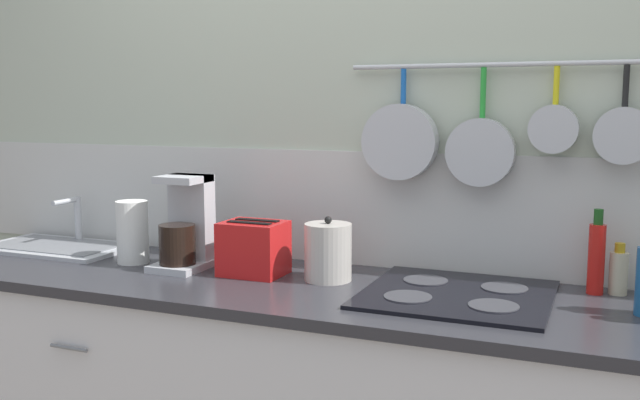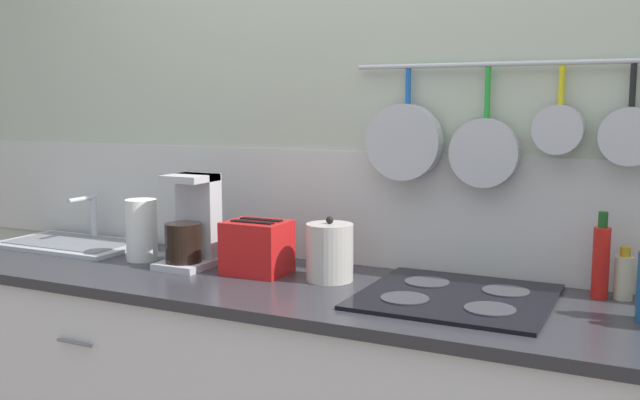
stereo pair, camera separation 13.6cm
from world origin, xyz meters
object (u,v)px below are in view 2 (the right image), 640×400
(toaster, at_px, (257,247))
(coffee_maker, at_px, (192,228))
(kettle, at_px, (330,252))
(bottle_sesame_oil, at_px, (601,260))
(paper_towel_roll, at_px, (142,230))
(bottle_dish_soap, at_px, (624,276))

(toaster, bearing_deg, coffee_maker, 179.66)
(kettle, distance_m, bottle_sesame_oil, 0.82)
(paper_towel_roll, bearing_deg, kettle, 2.27)
(coffee_maker, distance_m, kettle, 0.52)
(toaster, bearing_deg, bottle_sesame_oil, 9.41)
(kettle, bearing_deg, bottle_dish_soap, 11.20)
(toaster, distance_m, kettle, 0.26)
(paper_towel_roll, relative_size, toaster, 1.02)
(bottle_dish_soap, bearing_deg, coffee_maker, -172.11)
(toaster, distance_m, bottle_sesame_oil, 1.07)
(coffee_maker, bearing_deg, bottle_sesame_oil, 7.49)
(coffee_maker, bearing_deg, paper_towel_roll, -177.84)
(toaster, bearing_deg, paper_towel_roll, -179.21)
(paper_towel_roll, xyz_separation_m, coffee_maker, (0.22, 0.01, 0.02))
(bottle_dish_soap, bearing_deg, paper_towel_roll, -172.88)
(bottle_sesame_oil, bearing_deg, bottle_dish_soap, 16.12)
(coffee_maker, height_order, toaster, coffee_maker)
(kettle, distance_m, bottle_dish_soap, 0.88)
(kettle, bearing_deg, bottle_sesame_oil, 10.80)
(paper_towel_roll, xyz_separation_m, toaster, (0.48, 0.01, -0.02))
(paper_towel_roll, relative_size, kettle, 1.07)
(bottle_dish_soap, bearing_deg, bottle_sesame_oil, -163.88)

